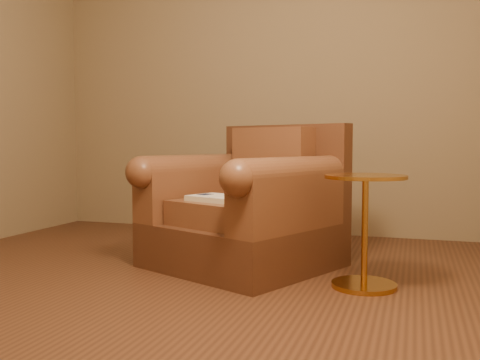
% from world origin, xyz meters
% --- Properties ---
extents(floor, '(4.00, 4.00, 0.00)m').
position_xyz_m(floor, '(0.00, 0.00, 0.00)').
color(floor, '#58321E').
rests_on(floor, ground).
extents(armchair, '(1.34, 1.32, 0.93)m').
position_xyz_m(armchair, '(0.26, 0.65, 0.36)').
color(armchair, '#522E1B').
rests_on(armchair, floor).
extents(teddy_bear, '(0.18, 0.20, 0.24)m').
position_xyz_m(teddy_bear, '(0.33, 0.71, 0.53)').
color(teddy_bear, '#CBAE8E').
rests_on(teddy_bear, armchair).
extents(guidebook, '(0.49, 0.39, 0.03)m').
position_xyz_m(guidebook, '(0.18, 0.41, 0.46)').
color(guidebook, beige).
rests_on(guidebook, armchair).
extents(side_table, '(0.45, 0.45, 0.63)m').
position_xyz_m(side_table, '(1.04, 0.33, 0.34)').
color(side_table, '#BB8133').
rests_on(side_table, floor).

